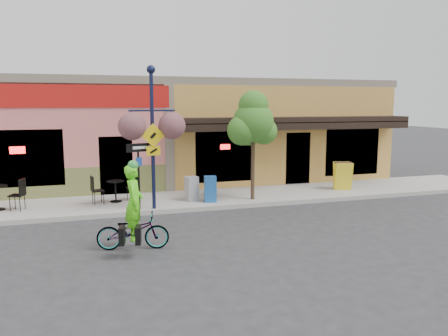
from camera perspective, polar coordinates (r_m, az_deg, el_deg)
name	(u,v)px	position (r m, az deg, el deg)	size (l,w,h in m)	color
ground	(220,214)	(14.00, -0.49, -6.01)	(90.00, 90.00, 0.00)	#2D2D30
sidewalk	(205,199)	(15.86, -2.54, -4.02)	(24.00, 3.00, 0.15)	#9E9B93
curb	(216,208)	(14.50, -1.11, -5.21)	(24.00, 0.12, 0.15)	#A8A59E
building	(175,130)	(20.90, -6.36, 4.96)	(18.20, 8.20, 4.50)	#D46E69
bicycle	(133,231)	(10.82, -11.81, -8.06)	(0.60, 1.72, 0.90)	maroon
cyclist_rider	(134,213)	(10.70, -11.62, -5.72)	(0.66, 0.43, 1.81)	#59EF19
lamp_post	(153,138)	(13.91, -9.31, 3.86)	(1.44, 0.58, 4.52)	#111736
one_way_sign	(139,177)	(13.99, -11.07, -1.13)	(0.81, 0.18, 2.12)	black
cafe_set_right	(116,188)	(15.38, -13.98, -2.56)	(1.60, 0.80, 0.96)	black
newspaper_box_blue	(210,189)	(14.95, -1.80, -2.76)	(0.40, 0.35, 0.89)	#1B56A2
newspaper_box_grey	(192,188)	(15.20, -4.24, -2.69)	(0.39, 0.35, 0.84)	#9E9E9E
street_tree	(253,145)	(15.17, 3.81, 3.02)	(1.50, 1.50, 3.84)	#3D7A26
sandwich_board	(344,177)	(17.50, 15.39, -1.09)	(0.65, 0.48, 1.09)	yellow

